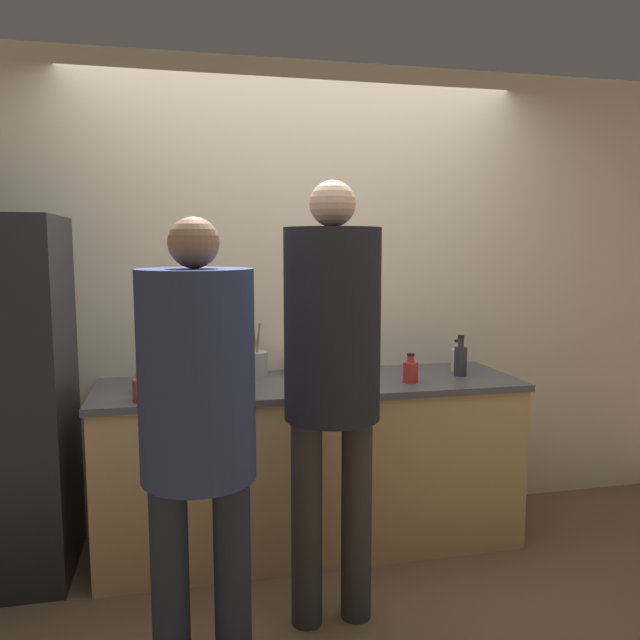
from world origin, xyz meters
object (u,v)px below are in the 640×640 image
Objects in this scene: utensil_crock at (256,363)px; bottle_red at (410,371)px; person_center at (332,358)px; cup_red at (142,390)px; cup_yellow at (144,382)px; fruit_bowl at (317,363)px; person_left at (198,414)px; bottle_clear at (457,359)px; potted_plant at (177,355)px; bottle_dark at (460,360)px.

utensil_crock is 1.90× the size of bottle_red.
person_center is 18.03× the size of cup_red.
utensil_crock reaches higher than cup_yellow.
fruit_bowl is 1.23× the size of utensil_crock.
cup_red is at bearing 149.26° from person_center.
person_left is at bearing -74.28° from cup_red.
bottle_clear is at bearing 30.21° from bottle_red.
cup_yellow is at bearing 89.98° from cup_red.
cup_red and cup_yellow have the same top height.
person_center reaches higher than bottle_red.
utensil_crock is at bearing 7.51° from potted_plant.
bottle_dark is 1.23× the size of bottle_clear.
person_left is 1.02m from cup_yellow.
bottle_red is 0.41m from bottle_clear.
bottle_clear is at bearing 37.60° from person_left.
person_left is at bearing -142.40° from bottle_clear.
bottle_red is at bearing -163.34° from bottle_dark.
bottle_dark is 2.18× the size of cup_yellow.
person_left reaches higher than bottle_clear.
cup_red is 0.18m from cup_yellow.
bottle_red is (0.76, -0.36, -0.01)m from utensil_crock.
potted_plant reaches higher than cup_red.
bottle_dark is at bearing 7.10° from cup_red.
utensil_crock is at bearing 154.80° from bottle_red.
potted_plant is (-0.08, 1.23, -0.01)m from person_left.
person_left is at bearing -105.21° from utensil_crock.
person_left is 0.66m from person_center.
fruit_bowl is 1.95× the size of bottle_clear.
person_left reaches higher than potted_plant.
bottle_red is at bearing -25.20° from utensil_crock.
cup_red is (-0.58, -0.47, -0.02)m from utensil_crock.
utensil_crock is at bearing 166.52° from bottle_dark.
bottle_clear is at bearing 74.71° from bottle_dark.
cup_yellow is 0.29m from potted_plant.
bottle_red reaches higher than cup_red.
fruit_bowl is 2.34× the size of bottle_red.
potted_plant is (-0.42, -0.06, 0.07)m from utensil_crock.
person_left is 1.76m from bottle_dark.
utensil_crock is 1.29× the size of bottle_dark.
bottle_dark is at bearing -7.72° from potted_plant.
potted_plant is (0.15, 0.41, 0.09)m from cup_red.
potted_plant is (-1.19, 0.30, 0.08)m from bottle_red.
cup_yellow is (-1.34, 0.07, -0.01)m from bottle_red.
utensil_crock is at bearing 39.06° from cup_red.
utensil_crock reaches higher than potted_plant.
bottle_clear is at bearing 10.59° from cup_red.
bottle_clear is (0.78, -0.14, 0.02)m from fruit_bowl.
potted_plant is (-0.76, -0.05, 0.08)m from fruit_bowl.
utensil_crock is 0.65m from cup_yellow.
utensil_crock is 2.81× the size of cup_yellow.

